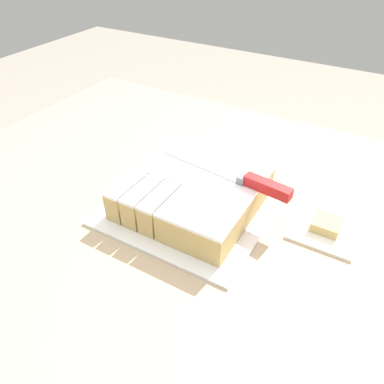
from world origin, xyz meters
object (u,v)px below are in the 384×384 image
(brownie, at_px, (327,224))
(cake, at_px, (193,192))
(knife, at_px, (249,181))
(cake_board, at_px, (192,205))

(brownie, bearing_deg, cake, -165.78)
(cake, xyz_separation_m, knife, (0.10, 0.04, 0.04))
(cake_board, relative_size, knife, 1.08)
(cake_board, distance_m, cake, 0.04)
(knife, height_order, brownie, knife)
(cake_board, xyz_separation_m, knife, (0.11, 0.04, 0.08))
(knife, xyz_separation_m, brownie, (0.15, 0.03, -0.06))
(cake_board, bearing_deg, brownie, 14.55)
(cake, height_order, brownie, cake)
(cake_board, bearing_deg, cake, 44.43)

